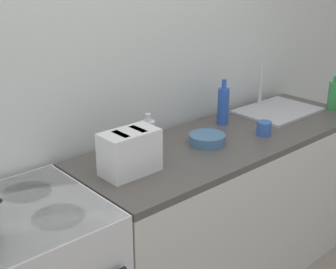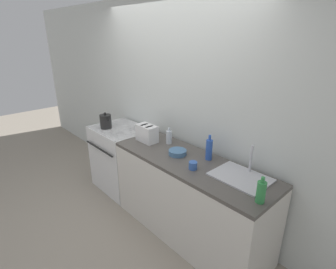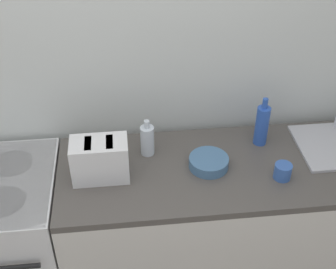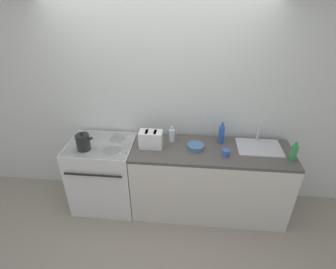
{
  "view_description": "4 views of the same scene",
  "coord_description": "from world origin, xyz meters",
  "px_view_note": "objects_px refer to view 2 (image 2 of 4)",
  "views": [
    {
      "loc": [
        -1.22,
        -1.27,
        1.86
      ],
      "look_at": [
        0.2,
        0.33,
        1.05
      ],
      "focal_mm": 50.0,
      "sensor_mm": 36.0,
      "label": 1
    },
    {
      "loc": [
        2.3,
        -1.49,
        2.16
      ],
      "look_at": [
        0.26,
        0.37,
        1.08
      ],
      "focal_mm": 28.0,
      "sensor_mm": 36.0,
      "label": 2
    },
    {
      "loc": [
        0.08,
        -1.39,
        2.43
      ],
      "look_at": [
        0.28,
        0.39,
        1.09
      ],
      "focal_mm": 50.0,
      "sensor_mm": 36.0,
      "label": 3
    },
    {
      "loc": [
        0.39,
        -2.25,
        2.59
      ],
      "look_at": [
        0.15,
        0.35,
        1.08
      ],
      "focal_mm": 28.0,
      "sensor_mm": 36.0,
      "label": 4
    }
  ],
  "objects_px": {
    "bowl": "(178,152)",
    "bottle_green": "(261,192)",
    "bottle_clear": "(169,137)",
    "bottle_blue": "(209,149)",
    "toaster": "(147,133)",
    "cup_blue": "(193,165)",
    "stove": "(122,157)",
    "kettle": "(106,121)"
  },
  "relations": [
    {
      "from": "kettle",
      "to": "bottle_blue",
      "type": "xyz_separation_m",
      "value": [
        1.58,
        0.3,
        0.02
      ]
    },
    {
      "from": "kettle",
      "to": "bottle_green",
      "type": "height_order",
      "value": "kettle"
    },
    {
      "from": "bottle_blue",
      "to": "bottle_green",
      "type": "relative_size",
      "value": 1.22
    },
    {
      "from": "kettle",
      "to": "bottle_green",
      "type": "relative_size",
      "value": 1.01
    },
    {
      "from": "bottle_green",
      "to": "bowl",
      "type": "relative_size",
      "value": 1.15
    },
    {
      "from": "toaster",
      "to": "bottle_blue",
      "type": "relative_size",
      "value": 0.98
    },
    {
      "from": "bowl",
      "to": "toaster",
      "type": "bearing_deg",
      "value": -178.76
    },
    {
      "from": "stove",
      "to": "bottle_blue",
      "type": "xyz_separation_m",
      "value": [
        1.44,
        0.16,
        0.56
      ]
    },
    {
      "from": "kettle",
      "to": "bottle_blue",
      "type": "relative_size",
      "value": 0.83
    },
    {
      "from": "stove",
      "to": "bowl",
      "type": "height_order",
      "value": "bowl"
    },
    {
      "from": "bottle_green",
      "to": "bowl",
      "type": "distance_m",
      "value": 1.06
    },
    {
      "from": "stove",
      "to": "bottle_blue",
      "type": "relative_size",
      "value": 3.41
    },
    {
      "from": "bottle_green",
      "to": "cup_blue",
      "type": "xyz_separation_m",
      "value": [
        -0.71,
        0.01,
        -0.05
      ]
    },
    {
      "from": "bottle_green",
      "to": "cup_blue",
      "type": "bearing_deg",
      "value": 179.49
    },
    {
      "from": "toaster",
      "to": "cup_blue",
      "type": "xyz_separation_m",
      "value": [
        0.85,
        -0.11,
        -0.06
      ]
    },
    {
      "from": "cup_blue",
      "to": "bottle_green",
      "type": "bearing_deg",
      "value": -0.51
    },
    {
      "from": "bottle_clear",
      "to": "cup_blue",
      "type": "distance_m",
      "value": 0.67
    },
    {
      "from": "stove",
      "to": "cup_blue",
      "type": "relative_size",
      "value": 11.19
    },
    {
      "from": "bowl",
      "to": "kettle",
      "type": "bearing_deg",
      "value": -174.02
    },
    {
      "from": "kettle",
      "to": "bottle_blue",
      "type": "bearing_deg",
      "value": 10.56
    },
    {
      "from": "bottle_green",
      "to": "bottle_clear",
      "type": "bearing_deg",
      "value": 168.88
    },
    {
      "from": "toaster",
      "to": "bottle_clear",
      "type": "xyz_separation_m",
      "value": [
        0.23,
        0.15,
        -0.02
      ]
    },
    {
      "from": "toaster",
      "to": "bottle_green",
      "type": "distance_m",
      "value": 1.57
    },
    {
      "from": "bowl",
      "to": "bottle_green",
      "type": "bearing_deg",
      "value": -6.73
    },
    {
      "from": "bottle_clear",
      "to": "bottle_blue",
      "type": "bearing_deg",
      "value": 2.12
    },
    {
      "from": "toaster",
      "to": "bowl",
      "type": "distance_m",
      "value": 0.53
    },
    {
      "from": "kettle",
      "to": "bottle_blue",
      "type": "height_order",
      "value": "bottle_blue"
    },
    {
      "from": "bottle_clear",
      "to": "bottle_blue",
      "type": "relative_size",
      "value": 0.73
    },
    {
      "from": "stove",
      "to": "kettle",
      "type": "bearing_deg",
      "value": -137.17
    },
    {
      "from": "kettle",
      "to": "cup_blue",
      "type": "height_order",
      "value": "kettle"
    },
    {
      "from": "bottle_blue",
      "to": "bottle_green",
      "type": "height_order",
      "value": "bottle_blue"
    },
    {
      "from": "stove",
      "to": "toaster",
      "type": "relative_size",
      "value": 3.48
    },
    {
      "from": "toaster",
      "to": "bowl",
      "type": "height_order",
      "value": "toaster"
    },
    {
      "from": "stove",
      "to": "bottle_blue",
      "type": "distance_m",
      "value": 1.56
    },
    {
      "from": "bottle_clear",
      "to": "bottle_blue",
      "type": "xyz_separation_m",
      "value": [
        0.59,
        0.02,
        0.03
      ]
    },
    {
      "from": "cup_blue",
      "to": "stove",
      "type": "bearing_deg",
      "value": 175.56
    },
    {
      "from": "stove",
      "to": "bowl",
      "type": "relative_size",
      "value": 4.76
    },
    {
      "from": "stove",
      "to": "bowl",
      "type": "xyz_separation_m",
      "value": [
        1.14,
        0.0,
        0.48
      ]
    },
    {
      "from": "kettle",
      "to": "toaster",
      "type": "bearing_deg",
      "value": 9.17
    },
    {
      "from": "toaster",
      "to": "stove",
      "type": "bearing_deg",
      "value": 179.19
    },
    {
      "from": "bottle_clear",
      "to": "bottle_blue",
      "type": "distance_m",
      "value": 0.59
    },
    {
      "from": "toaster",
      "to": "cup_blue",
      "type": "distance_m",
      "value": 0.86
    }
  ]
}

